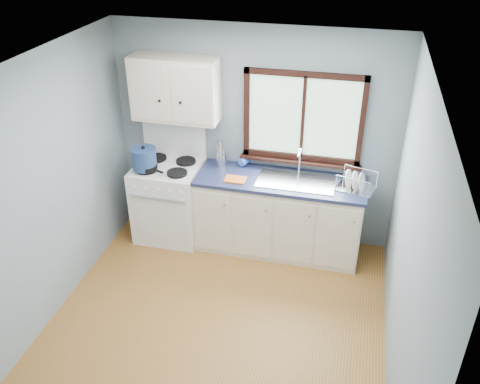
% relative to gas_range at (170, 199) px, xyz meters
% --- Properties ---
extents(floor, '(3.20, 3.60, 0.02)m').
position_rel_gas_range_xyz_m(floor, '(0.95, -1.47, -0.50)').
color(floor, '#99642B').
rests_on(floor, ground).
extents(ceiling, '(3.20, 3.60, 0.02)m').
position_rel_gas_range_xyz_m(ceiling, '(0.95, -1.47, 2.02)').
color(ceiling, white).
rests_on(ceiling, wall_back).
extents(wall_back, '(3.20, 0.02, 2.50)m').
position_rel_gas_range_xyz_m(wall_back, '(0.95, 0.34, 0.76)').
color(wall_back, gray).
rests_on(wall_back, ground).
extents(wall_left, '(0.02, 3.60, 2.50)m').
position_rel_gas_range_xyz_m(wall_left, '(-0.66, -1.47, 0.76)').
color(wall_left, gray).
rests_on(wall_left, ground).
extents(wall_right, '(0.02, 3.60, 2.50)m').
position_rel_gas_range_xyz_m(wall_right, '(2.56, -1.47, 0.76)').
color(wall_right, gray).
rests_on(wall_right, ground).
extents(gas_range, '(0.76, 0.69, 1.36)m').
position_rel_gas_range_xyz_m(gas_range, '(0.00, 0.00, 0.00)').
color(gas_range, white).
rests_on(gas_range, floor).
extents(base_cabinets, '(1.85, 0.60, 0.88)m').
position_rel_gas_range_xyz_m(base_cabinets, '(1.31, 0.02, -0.08)').
color(base_cabinets, beige).
rests_on(base_cabinets, floor).
extents(countertop, '(1.89, 0.64, 0.04)m').
position_rel_gas_range_xyz_m(countertop, '(1.31, 0.02, 0.41)').
color(countertop, '#19203D').
rests_on(countertop, base_cabinets).
extents(sink, '(0.84, 0.46, 0.44)m').
position_rel_gas_range_xyz_m(sink, '(1.49, 0.02, 0.37)').
color(sink, silver).
rests_on(sink, countertop).
extents(window, '(1.36, 0.10, 1.03)m').
position_rel_gas_range_xyz_m(window, '(1.48, 0.30, 0.98)').
color(window, '#9EC6A8').
rests_on(window, wall_back).
extents(upper_cabinets, '(0.95, 0.35, 0.70)m').
position_rel_gas_range_xyz_m(upper_cabinets, '(0.10, 0.15, 1.31)').
color(upper_cabinets, beige).
rests_on(upper_cabinets, wall_back).
extents(skillet, '(0.41, 0.34, 0.05)m').
position_rel_gas_range_xyz_m(skillet, '(-0.18, -0.16, 0.49)').
color(skillet, black).
rests_on(skillet, gas_range).
extents(stockpot, '(0.34, 0.34, 0.28)m').
position_rel_gas_range_xyz_m(stockpot, '(-0.20, -0.16, 0.59)').
color(stockpot, navy).
rests_on(stockpot, gas_range).
extents(utensil_crock, '(0.14, 0.14, 0.36)m').
position_rel_gas_range_xyz_m(utensil_crock, '(0.60, 0.19, 0.50)').
color(utensil_crock, silver).
rests_on(utensil_crock, countertop).
extents(thermos, '(0.08, 0.08, 0.32)m').
position_rel_gas_range_xyz_m(thermos, '(0.58, 0.16, 0.59)').
color(thermos, silver).
rests_on(thermos, countertop).
extents(soap_bottle, '(0.14, 0.14, 0.27)m').
position_rel_gas_range_xyz_m(soap_bottle, '(0.82, 0.19, 0.56)').
color(soap_bottle, blue).
rests_on(soap_bottle, countertop).
extents(dish_towel, '(0.23, 0.17, 0.02)m').
position_rel_gas_range_xyz_m(dish_towel, '(0.84, -0.12, 0.43)').
color(dish_towel, orange).
rests_on(dish_towel, countertop).
extents(dish_rack, '(0.44, 0.38, 0.20)m').
position_rel_gas_range_xyz_m(dish_rack, '(2.11, 0.00, 0.48)').
color(dish_rack, silver).
rests_on(dish_rack, countertop).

